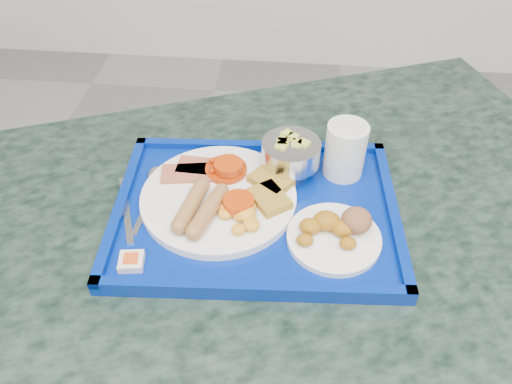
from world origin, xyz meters
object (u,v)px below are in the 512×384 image
tray (256,212)px  juice_cup (345,148)px  table (274,296)px  fruit_bowl (291,153)px  bread_plate (337,232)px  main_plate (222,196)px

tray → juice_cup: (0.15, 0.11, 0.06)m
tray → table: bearing=-29.6°
table → fruit_bowl: fruit_bowl is taller
bread_plate → table: bearing=161.9°
bread_plate → juice_cup: size_ratio=1.48×
main_plate → juice_cup: (0.21, 0.10, 0.04)m
main_plate → bread_plate: bread_plate is taller
tray → fruit_bowl: (0.05, 0.10, 0.05)m
table → main_plate: size_ratio=5.55×
table → fruit_bowl: size_ratio=14.26×
tray → bread_plate: bearing=-21.5°
bread_plate → tray: bearing=158.5°
main_plate → juice_cup: size_ratio=2.64×
table → fruit_bowl: (0.02, 0.12, 0.27)m
main_plate → fruit_bowl: size_ratio=2.57×
table → bread_plate: bread_plate is taller
fruit_bowl → juice_cup: bearing=7.9°
fruit_bowl → juice_cup: juice_cup is taller
table → fruit_bowl: 0.29m
fruit_bowl → juice_cup: size_ratio=1.03×
main_plate → fruit_bowl: fruit_bowl is taller
tray → juice_cup: bearing=37.2°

